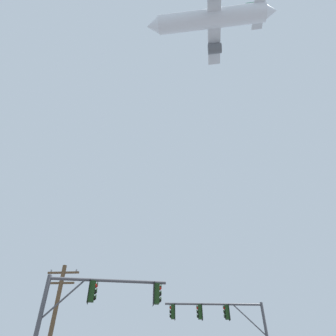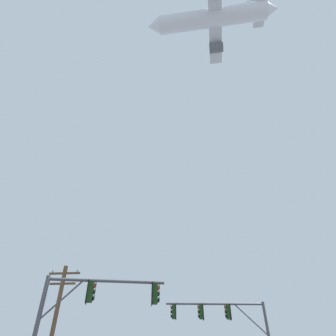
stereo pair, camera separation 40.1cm
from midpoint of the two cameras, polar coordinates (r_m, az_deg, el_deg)
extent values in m
cylinder|color=#4C4C51|center=(15.46, -12.22, -20.62)|extent=(5.48, 1.20, 0.15)
cylinder|color=#4C4C51|center=(15.49, -20.43, -22.75)|extent=(1.71, 0.40, 1.83)
cube|color=#193814|center=(15.36, -3.06, -23.25)|extent=(0.32, 0.36, 0.90)
cylinder|color=#193814|center=(15.49, -2.99, -21.41)|extent=(0.05, 0.05, 0.12)
cube|color=black|center=(15.35, -3.62, -23.22)|extent=(0.11, 0.46, 1.04)
sphere|color=red|center=(15.44, -2.45, -22.30)|extent=(0.20, 0.20, 0.20)
cylinder|color=#193814|center=(15.46, -2.18, -22.10)|extent=(0.08, 0.21, 0.21)
sphere|color=black|center=(15.37, -2.48, -23.31)|extent=(0.20, 0.20, 0.20)
cylinder|color=#193814|center=(15.39, -2.21, -23.11)|extent=(0.08, 0.21, 0.21)
sphere|color=black|center=(15.31, -2.50, -24.33)|extent=(0.20, 0.20, 0.20)
cylinder|color=#193814|center=(15.33, -2.23, -24.12)|extent=(0.08, 0.21, 0.21)
cube|color=#193814|center=(15.39, -15.37, -22.15)|extent=(0.32, 0.36, 0.90)
cylinder|color=#193814|center=(15.52, -15.05, -20.34)|extent=(0.05, 0.05, 0.12)
cube|color=black|center=(15.41, -15.92, -22.08)|extent=(0.11, 0.46, 1.04)
sphere|color=red|center=(15.44, -14.63, -21.26)|extent=(0.20, 0.20, 0.20)
cylinder|color=#193814|center=(15.45, -14.34, -21.08)|extent=(0.08, 0.21, 0.21)
sphere|color=black|center=(15.37, -14.80, -22.26)|extent=(0.20, 0.20, 0.20)
cylinder|color=#193814|center=(15.38, -14.51, -22.08)|extent=(0.08, 0.21, 0.21)
sphere|color=black|center=(15.31, -14.97, -23.27)|extent=(0.20, 0.20, 0.20)
cylinder|color=#193814|center=(15.32, -14.68, -23.08)|extent=(0.08, 0.21, 0.21)
cylinder|color=#4C4C51|center=(23.22, 8.31, -24.73)|extent=(6.91, 0.80, 0.15)
cylinder|color=#4C4C51|center=(23.60, 15.03, -26.63)|extent=(2.13, 0.28, 2.04)
cube|color=#193814|center=(22.79, 0.39, -26.18)|extent=(0.29, 0.34, 0.90)
cylinder|color=#193814|center=(22.89, 0.39, -24.93)|extent=(0.05, 0.05, 0.12)
cube|color=black|center=(22.80, 0.79, -26.18)|extent=(0.07, 0.46, 1.04)
sphere|color=red|center=(22.83, -0.01, -25.51)|extent=(0.20, 0.20, 0.20)
cylinder|color=#193814|center=(22.84, -0.19, -25.36)|extent=(0.06, 0.21, 0.21)
sphere|color=black|center=(22.78, -0.01, -26.20)|extent=(0.20, 0.20, 0.20)
cylinder|color=#193814|center=(22.79, -0.19, -26.05)|extent=(0.06, 0.21, 0.21)
sphere|color=black|center=(22.73, -0.01, -26.90)|extent=(0.20, 0.20, 0.20)
cylinder|color=#193814|center=(22.74, -0.19, -26.75)|extent=(0.06, 0.21, 0.21)
cube|color=#193814|center=(22.97, 5.69, -26.11)|extent=(0.29, 0.34, 0.90)
cylinder|color=#193814|center=(23.07, 5.61, -24.87)|extent=(0.05, 0.05, 0.12)
cube|color=black|center=(22.99, 6.07, -26.10)|extent=(0.07, 0.46, 1.04)
sphere|color=red|center=(23.00, 5.25, -25.46)|extent=(0.20, 0.20, 0.20)
cylinder|color=#193814|center=(23.00, 5.06, -25.32)|extent=(0.06, 0.21, 0.21)
sphere|color=black|center=(22.95, 5.29, -26.15)|extent=(0.20, 0.20, 0.20)
cylinder|color=#193814|center=(22.95, 5.10, -26.00)|extent=(0.06, 0.21, 0.21)
sphere|color=black|center=(22.90, 5.33, -26.83)|extent=(0.20, 0.20, 0.20)
cylinder|color=#193814|center=(22.90, 5.14, -26.69)|extent=(0.06, 0.21, 0.21)
cube|color=#193814|center=(23.30, 10.85, -25.85)|extent=(0.29, 0.34, 0.90)
cylinder|color=#193814|center=(23.40, 10.70, -24.63)|extent=(0.05, 0.05, 0.12)
cube|color=black|center=(23.33, 11.22, -25.83)|extent=(0.07, 0.46, 1.04)
sphere|color=red|center=(23.32, 10.39, -25.23)|extent=(0.20, 0.20, 0.20)
cylinder|color=#193814|center=(23.32, 10.20, -25.10)|extent=(0.06, 0.21, 0.21)
sphere|color=black|center=(23.27, 10.47, -25.90)|extent=(0.20, 0.20, 0.20)
cylinder|color=#193814|center=(23.27, 10.28, -25.77)|extent=(0.06, 0.21, 0.21)
sphere|color=black|center=(23.22, 10.55, -26.58)|extent=(0.20, 0.20, 0.20)
cylinder|color=#193814|center=(23.22, 10.36, -26.45)|extent=(0.06, 0.21, 0.21)
cylinder|color=brown|center=(22.28, -22.31, -27.18)|extent=(0.28, 0.28, 8.13)
cube|color=brown|center=(23.00, -20.18, -18.56)|extent=(2.20, 0.12, 0.12)
cube|color=brown|center=(22.82, -20.57, -20.21)|extent=(1.80, 0.12, 0.12)
cylinder|color=gray|center=(23.38, -22.26, -18.07)|extent=(0.10, 0.10, 0.18)
cylinder|color=gray|center=(22.72, -17.91, -18.48)|extent=(0.10, 0.10, 0.18)
cylinder|color=white|center=(59.21, 8.14, 26.82)|extent=(19.07, 4.80, 3.35)
cone|color=white|center=(59.39, -3.13, 25.89)|extent=(2.54, 3.36, 3.19)
cone|color=white|center=(60.83, 19.12, 26.86)|extent=(2.31, 3.00, 2.85)
cube|color=silver|center=(58.80, 8.75, 26.62)|extent=(3.67, 17.95, 0.38)
cylinder|color=#595B60|center=(60.37, 8.86, 21.96)|extent=(2.65, 2.08, 1.89)
cube|color=#0C5933|center=(61.99, 16.51, 27.71)|extent=(2.95, 0.48, 3.98)
cube|color=silver|center=(60.66, 17.01, 27.05)|extent=(2.37, 6.42, 0.21)
camera|label=1|loc=(0.20, -90.49, 0.36)|focal=31.34mm
camera|label=2|loc=(0.20, 89.51, -0.36)|focal=31.34mm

